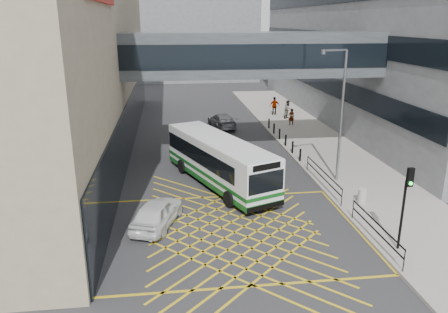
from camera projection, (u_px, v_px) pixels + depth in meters
name	position (u px, v px, depth m)	size (l,w,h in m)	color
ground	(234.00, 232.00, 21.06)	(120.00, 120.00, 0.00)	#333335
building_right	(436.00, 18.00, 43.67)	(24.09, 44.00, 20.00)	slate
building_far	(172.00, 25.00, 74.93)	(28.00, 16.00, 18.00)	slate
skybridge	(252.00, 54.00, 30.54)	(20.00, 4.10, 3.00)	#41464B
pavement	(314.00, 142.00, 36.32)	(6.00, 54.00, 0.16)	#9C978E
box_junction	(234.00, 232.00, 21.06)	(12.00, 9.00, 0.01)	gold
bus	(218.00, 160.00, 26.90)	(6.06, 10.52, 2.91)	white
car_white	(157.00, 212.00, 21.57)	(1.82, 4.44, 1.41)	white
car_dark	(219.00, 154.00, 31.03)	(1.80, 4.59, 1.44)	black
car_silver	(222.00, 120.00, 41.39)	(1.95, 4.62, 1.44)	gray
traffic_light	(406.00, 197.00, 18.43)	(0.27, 0.44, 3.82)	black
street_lamp	(340.00, 108.00, 26.11)	(1.81, 0.69, 8.05)	slate
litter_bin	(362.00, 196.00, 24.00)	(0.46, 0.46, 0.80)	#ADA89E
kerb_railings	(344.00, 195.00, 23.22)	(0.05, 12.54, 1.00)	black
bollards	(283.00, 137.00, 35.83)	(0.14, 10.14, 0.90)	black
pedestrian_a	(291.00, 117.00, 41.65)	(0.63, 0.45, 1.59)	gray
pedestrian_b	(288.00, 110.00, 44.48)	(0.89, 0.52, 1.83)	gray
pedestrian_c	(274.00, 106.00, 46.20)	(1.11, 0.54, 1.88)	gray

